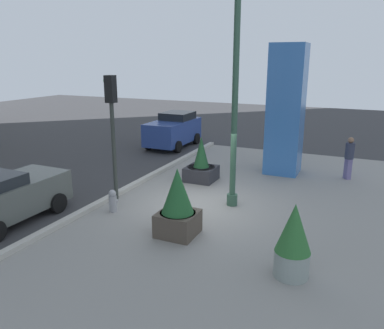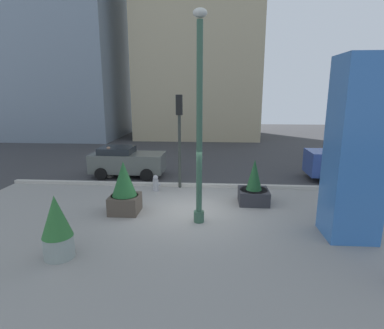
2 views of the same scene
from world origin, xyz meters
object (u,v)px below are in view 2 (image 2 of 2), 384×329
object	(u,v)px
traffic_light_corner	(179,126)
car_intersection	(127,161)
potted_plant_near_right	(57,227)
pedestrian_crossing	(109,160)
car_curb_east	(348,162)
lamp_post	(199,126)
potted_plant_curbside	(254,188)
art_pillar_blue	(356,151)
fire_hydrant	(156,183)
potted_plant_mid_plaza	(124,190)

from	to	relation	value
traffic_light_corner	car_intersection	distance (m)	4.18
potted_plant_near_right	pedestrian_crossing	distance (m)	8.29
car_curb_east	lamp_post	bearing A→B (deg)	-140.91
traffic_light_corner	car_curb_east	world-z (taller)	traffic_light_corner
potted_plant_curbside	lamp_post	bearing A→B (deg)	-136.01
art_pillar_blue	pedestrian_crossing	size ratio (longest dim) A/B	3.29
art_pillar_blue	fire_hydrant	bearing A→B (deg)	148.91
art_pillar_blue	traffic_light_corner	bearing A→B (deg)	140.73
potted_plant_curbside	traffic_light_corner	distance (m)	4.41
art_pillar_blue	potted_plant_near_right	size ratio (longest dim) A/B	3.06
traffic_light_corner	car_curb_east	size ratio (longest dim) A/B	1.11
car_intersection	pedestrian_crossing	distance (m)	0.92
potted_plant_curbside	fire_hydrant	distance (m)	4.48
potted_plant_mid_plaza	car_intersection	bearing A→B (deg)	104.77
potted_plant_mid_plaza	traffic_light_corner	size ratio (longest dim) A/B	0.46
art_pillar_blue	potted_plant_near_right	xyz separation A→B (m)	(-8.36, -1.92, -1.84)
art_pillar_blue	pedestrian_crossing	xyz separation A→B (m)	(-9.70, 6.26, -1.81)
lamp_post	potted_plant_mid_plaza	bearing A→B (deg)	166.51
lamp_post	car_intersection	distance (m)	7.63
potted_plant_mid_plaza	traffic_light_corner	xyz separation A→B (m)	(1.70, 3.30, 2.04)
art_pillar_blue	potted_plant_curbside	distance (m)	4.33
lamp_post	car_intersection	world-z (taller)	lamp_post
car_curb_east	potted_plant_mid_plaza	bearing A→B (deg)	-152.47
fire_hydrant	pedestrian_crossing	xyz separation A→B (m)	(-2.87, 2.14, 0.55)
potted_plant_mid_plaza	car_curb_east	bearing A→B (deg)	27.53
car_intersection	potted_plant_near_right	bearing A→B (deg)	-86.72
car_intersection	car_curb_east	bearing A→B (deg)	0.53
fire_hydrant	potted_plant_near_right	bearing A→B (deg)	-104.29
potted_plant_mid_plaza	traffic_light_corner	bearing A→B (deg)	62.71
lamp_post	art_pillar_blue	distance (m)	4.78
traffic_light_corner	car_curb_east	distance (m)	8.91
potted_plant_mid_plaza	pedestrian_crossing	world-z (taller)	potted_plant_mid_plaza
car_intersection	art_pillar_blue	bearing A→B (deg)	-36.74
traffic_light_corner	fire_hydrant	bearing A→B (deg)	-149.68
traffic_light_corner	pedestrian_crossing	bearing A→B (deg)	158.62
potted_plant_near_right	traffic_light_corner	distance (m)	7.42
art_pillar_blue	car_intersection	world-z (taller)	art_pillar_blue
lamp_post	potted_plant_mid_plaza	world-z (taller)	lamp_post
potted_plant_curbside	fire_hydrant	bearing A→B (deg)	162.81
fire_hydrant	pedestrian_crossing	size ratio (longest dim) A/B	0.45
potted_plant_curbside	traffic_light_corner	size ratio (longest dim) A/B	0.42
car_curb_east	fire_hydrant	bearing A→B (deg)	-164.69
car_intersection	pedestrian_crossing	bearing A→B (deg)	-157.54
potted_plant_near_right	potted_plant_curbside	world-z (taller)	potted_plant_curbside
traffic_light_corner	pedestrian_crossing	distance (m)	4.66
lamp_post	fire_hydrant	xyz separation A→B (m)	(-2.15, 3.37, -2.99)
potted_plant_curbside	car_curb_east	distance (m)	6.54
potted_plant_curbside	fire_hydrant	xyz separation A→B (m)	(-4.27, 1.32, -0.27)
traffic_light_corner	lamp_post	bearing A→B (deg)	-74.47
lamp_post	potted_plant_mid_plaza	xyz separation A→B (m)	(-2.81, 0.67, -2.46)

